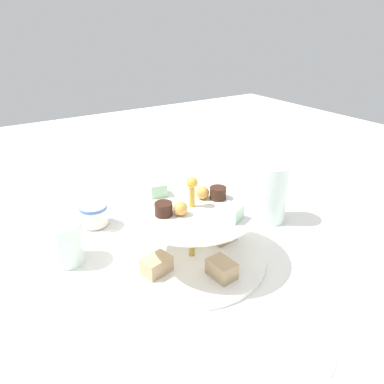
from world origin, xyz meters
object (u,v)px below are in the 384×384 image
Objects in this scene: tiered_serving_stand at (192,237)px; water_glass_short_left at (65,243)px; teacup_with_saucer at (94,216)px; butter_knife_left at (344,332)px; water_glass_tall_right at (272,193)px; butter_knife_right at (165,195)px.

tiered_serving_stand is 0.23m from water_glass_short_left.
water_glass_short_left is 0.89× the size of teacup_with_saucer.
teacup_with_saucer is at bearing 89.90° from butter_knife_left.
water_glass_tall_right is 0.76× the size of butter_knife_right.
butter_knife_left is at bearing -157.77° from teacup_with_saucer.
butter_knife_left is at bearing 154.78° from water_glass_tall_right.
tiered_serving_stand is at bearing -152.79° from teacup_with_saucer.
water_glass_tall_right reaches higher than butter_knife_right.
tiered_serving_stand reaches higher than butter_knife_left.
teacup_with_saucer is at bearing 27.21° from tiered_serving_stand.
teacup_with_saucer is (0.09, -0.09, -0.02)m from water_glass_short_left.
water_glass_short_left is at bearing 103.70° from butter_knife_left.
butter_knife_left is (-0.30, 0.14, -0.06)m from water_glass_tall_right.
butter_knife_right is (0.53, -0.00, 0.00)m from butter_knife_left.
water_glass_tall_right is (0.03, -0.23, 0.02)m from tiered_serving_stand.
tiered_serving_stand reaches higher than water_glass_tall_right.
water_glass_short_left is at bearing 137.64° from teacup_with_saucer.
water_glass_short_left is 0.47× the size of butter_knife_right.
tiered_serving_stand reaches higher than teacup_with_saucer.
tiered_serving_stand is 3.42× the size of water_glass_short_left.
teacup_with_saucer reaches higher than butter_knife_left.
tiered_serving_stand reaches higher than butter_knife_right.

